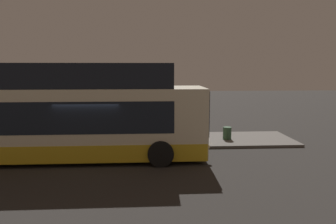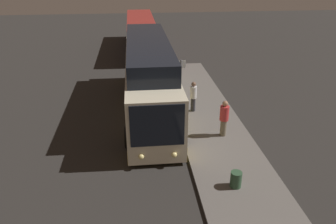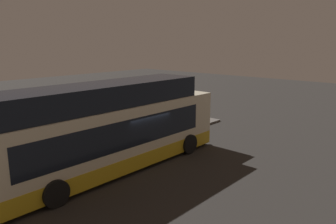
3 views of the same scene
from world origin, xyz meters
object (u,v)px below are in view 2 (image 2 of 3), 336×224
at_px(bus_lead, 149,81).
at_px(bus_second, 141,34).
at_px(trash_bin, 236,179).
at_px(passenger_boarding, 224,117).
at_px(suitcase, 184,102).
at_px(sign_post, 181,72).
at_px(passenger_waiting, 193,95).

distance_m(bus_lead, bus_second, 14.41).
bearing_deg(bus_second, trash_bin, 7.36).
height_order(bus_second, passenger_boarding, bus_second).
distance_m(bus_second, trash_bin, 22.44).
bearing_deg(suitcase, trash_bin, 6.28).
height_order(suitcase, sign_post, sign_post).
bearing_deg(passenger_waiting, bus_second, 34.12).
relative_size(suitcase, sign_post, 0.37).
height_order(passenger_waiting, trash_bin, passenger_waiting).
xyz_separation_m(bus_second, passenger_waiting, (15.17, 2.46, -0.39)).
distance_m(bus_lead, passenger_waiting, 2.67).
relative_size(passenger_waiting, trash_bin, 2.73).
bearing_deg(bus_lead, bus_second, -180.00).
distance_m(bus_lead, sign_post, 3.04).
height_order(bus_lead, passenger_waiting, bus_lead).
bearing_deg(passenger_boarding, sign_post, 153.68).
bearing_deg(trash_bin, passenger_boarding, 171.97).
bearing_deg(suitcase, bus_lead, -95.29).
distance_m(bus_second, passenger_waiting, 15.37).
distance_m(sign_post, trash_bin, 10.05).
distance_m(bus_lead, suitcase, 2.47).
height_order(passenger_waiting, sign_post, sign_post).
relative_size(passenger_boarding, passenger_waiting, 1.04).
bearing_deg(sign_post, trash_bin, 4.21).
xyz_separation_m(sign_post, trash_bin, (9.96, 0.73, -1.09)).
xyz_separation_m(bus_lead, sign_post, (-2.14, 2.14, -0.27)).
relative_size(bus_second, passenger_waiting, 6.97).
height_order(bus_second, suitcase, bus_second).
height_order(passenger_boarding, suitcase, passenger_boarding).
distance_m(bus_second, suitcase, 14.77).
relative_size(bus_lead, bus_second, 0.97).
distance_m(bus_lead, trash_bin, 8.45).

